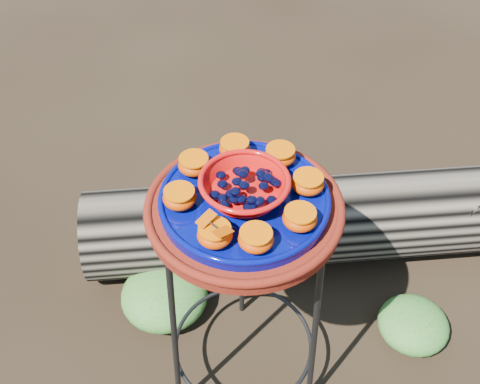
{
  "coord_description": "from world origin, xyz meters",
  "views": [
    {
      "loc": [
        -0.03,
        -0.93,
        1.71
      ],
      "look_at": [
        -0.01,
        0.0,
        0.78
      ],
      "focal_mm": 45.0,
      "sensor_mm": 36.0,
      "label": 1
    }
  ],
  "objects_px": {
    "plant_stand": "(244,304)",
    "red_bowl": "(244,188)",
    "driftwood_log": "(324,219)",
    "cobalt_plate": "(244,201)",
    "terracotta_saucer": "(244,210)"
  },
  "relations": [
    {
      "from": "terracotta_saucer",
      "to": "red_bowl",
      "type": "distance_m",
      "value": 0.07
    },
    {
      "from": "cobalt_plate",
      "to": "plant_stand",
      "type": "bearing_deg",
      "value": 0.0
    },
    {
      "from": "cobalt_plate",
      "to": "red_bowl",
      "type": "bearing_deg",
      "value": 0.0
    },
    {
      "from": "plant_stand",
      "to": "red_bowl",
      "type": "bearing_deg",
      "value": 0.0
    },
    {
      "from": "plant_stand",
      "to": "driftwood_log",
      "type": "xyz_separation_m",
      "value": [
        0.29,
        0.48,
        -0.2
      ]
    },
    {
      "from": "driftwood_log",
      "to": "red_bowl",
      "type": "bearing_deg",
      "value": -121.2
    },
    {
      "from": "driftwood_log",
      "to": "terracotta_saucer",
      "type": "bearing_deg",
      "value": -121.2
    },
    {
      "from": "red_bowl",
      "to": "terracotta_saucer",
      "type": "bearing_deg",
      "value": 0.0
    },
    {
      "from": "cobalt_plate",
      "to": "red_bowl",
      "type": "relative_size",
      "value": 2.0
    },
    {
      "from": "plant_stand",
      "to": "red_bowl",
      "type": "height_order",
      "value": "red_bowl"
    },
    {
      "from": "terracotta_saucer",
      "to": "plant_stand",
      "type": "bearing_deg",
      "value": 0.0
    },
    {
      "from": "plant_stand",
      "to": "cobalt_plate",
      "type": "relative_size",
      "value": 1.85
    },
    {
      "from": "driftwood_log",
      "to": "plant_stand",
      "type": "bearing_deg",
      "value": -121.2
    },
    {
      "from": "terracotta_saucer",
      "to": "cobalt_plate",
      "type": "height_order",
      "value": "cobalt_plate"
    },
    {
      "from": "plant_stand",
      "to": "driftwood_log",
      "type": "height_order",
      "value": "plant_stand"
    }
  ]
}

